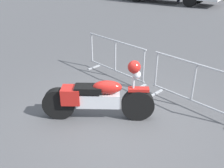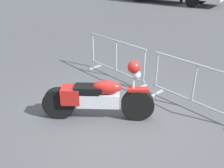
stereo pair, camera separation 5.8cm
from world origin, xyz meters
TOP-DOWN VIEW (x-y plane):
  - ground_plane at (0.00, 0.00)m, footprint 120.00×120.00m
  - motorcycle at (-0.29, -0.27)m, footprint 1.79×1.69m
  - crowd_barrier_near at (-1.45, 1.43)m, footprint 2.08×0.49m
  - crowd_barrier_far at (0.88, 1.43)m, footprint 2.08×0.49m

SIDE VIEW (x-z plane):
  - ground_plane at x=0.00m, z-range 0.00..0.00m
  - motorcycle at x=-0.29m, z-range -0.15..1.13m
  - crowd_barrier_near at x=-1.45m, z-range 0.02..1.09m
  - crowd_barrier_far at x=0.88m, z-range 0.02..1.09m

